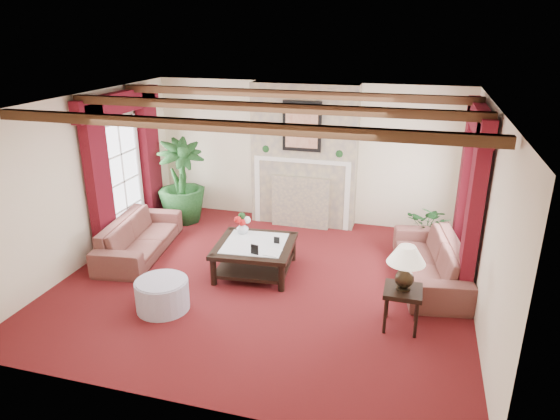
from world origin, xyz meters
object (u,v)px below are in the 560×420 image
(coffee_table, at_px, (255,258))
(side_table, at_px, (401,308))
(sofa_right, at_px, (431,254))
(sofa_left, at_px, (139,231))
(ottoman, at_px, (162,295))
(potted_palm, at_px, (183,199))

(coffee_table, relative_size, side_table, 2.13)
(sofa_right, bearing_deg, coffee_table, -88.95)
(sofa_left, bearing_deg, coffee_table, -101.71)
(ottoman, bearing_deg, side_table, 7.65)
(sofa_left, bearing_deg, sofa_right, -93.86)
(sofa_left, relative_size, ottoman, 2.98)
(coffee_table, xyz_separation_m, side_table, (2.29, -0.96, 0.04))
(sofa_left, distance_m, ottoman, 1.97)
(sofa_right, height_order, coffee_table, sofa_right)
(sofa_right, height_order, potted_palm, potted_palm)
(sofa_left, bearing_deg, ottoman, -148.99)
(sofa_left, height_order, side_table, sofa_left)
(sofa_left, xyz_separation_m, potted_palm, (0.04, 1.58, 0.05))
(coffee_table, bearing_deg, sofa_left, 171.44)
(potted_palm, distance_m, side_table, 5.12)
(side_table, bearing_deg, sofa_left, 166.12)
(potted_palm, relative_size, ottoman, 2.50)
(sofa_right, height_order, ottoman, sofa_right)
(coffee_table, height_order, side_table, side_table)
(potted_palm, xyz_separation_m, coffee_table, (2.07, -1.71, -0.21))
(potted_palm, height_order, ottoman, potted_palm)
(sofa_right, distance_m, ottoman, 3.99)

